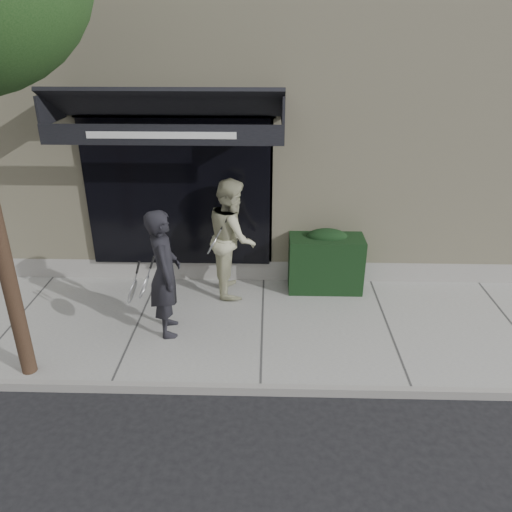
{
  "coord_description": "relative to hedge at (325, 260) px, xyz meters",
  "views": [
    {
      "loc": [
        0.09,
        -6.8,
        4.47
      ],
      "look_at": [
        -0.12,
        0.6,
        1.03
      ],
      "focal_mm": 35.0,
      "sensor_mm": 36.0,
      "label": 1
    }
  ],
  "objects": [
    {
      "name": "sidewalk",
      "position": [
        -1.1,
        -1.25,
        -0.6
      ],
      "size": [
        20.0,
        3.0,
        0.12
      ],
      "primitive_type": "cube",
      "color": "gray",
      "rests_on": "ground"
    },
    {
      "name": "pedestrian_front",
      "position": [
        -2.56,
        -1.5,
        0.46
      ],
      "size": [
        0.84,
        0.91,
        2.0
      ],
      "color": "black",
      "rests_on": "sidewalk"
    },
    {
      "name": "hedge",
      "position": [
        0.0,
        0.0,
        0.0
      ],
      "size": [
        1.3,
        0.7,
        1.14
      ],
      "color": "black",
      "rests_on": "sidewalk"
    },
    {
      "name": "building_facade",
      "position": [
        -1.11,
        3.71,
        2.08
      ],
      "size": [
        14.3,
        8.04,
        5.64
      ],
      "color": "beige",
      "rests_on": "ground"
    },
    {
      "name": "curb",
      "position": [
        -1.1,
        -2.8,
        -0.59
      ],
      "size": [
        20.0,
        0.1,
        0.14
      ],
      "primitive_type": "cube",
      "color": "gray",
      "rests_on": "ground"
    },
    {
      "name": "pedestrian_back",
      "position": [
        -1.64,
        -0.15,
        0.49
      ],
      "size": [
        0.92,
        1.1,
        2.06
      ],
      "color": "#B7B793",
      "rests_on": "sidewalk"
    },
    {
      "name": "ground",
      "position": [
        -1.1,
        -1.25,
        -0.66
      ],
      "size": [
        80.0,
        80.0,
        0.0
      ],
      "primitive_type": "plane",
      "color": "black",
      "rests_on": "ground"
    }
  ]
}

